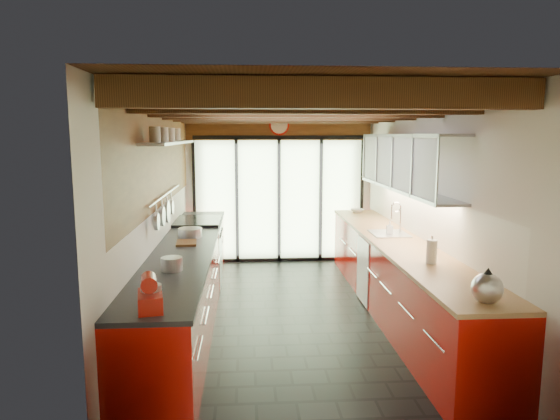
% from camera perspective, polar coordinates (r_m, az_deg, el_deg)
% --- Properties ---
extents(ground, '(5.50, 5.50, 0.00)m').
position_cam_1_polar(ground, '(6.23, 1.55, -11.98)').
color(ground, black).
rests_on(ground, ground).
extents(room_shell, '(5.50, 5.50, 5.50)m').
position_cam_1_polar(room_shell, '(5.86, 1.62, 3.33)').
color(room_shell, silver).
rests_on(room_shell, ground).
extents(ceiling_beams, '(3.14, 5.06, 4.90)m').
position_cam_1_polar(ceiling_beams, '(6.22, 1.31, 11.09)').
color(ceiling_beams, '#593316').
rests_on(ceiling_beams, ground).
extents(glass_door, '(2.95, 0.10, 2.90)m').
position_cam_1_polar(glass_door, '(8.54, -0.11, 5.02)').
color(glass_door, '#C6EAAD').
rests_on(glass_door, ground).
extents(left_counter, '(0.68, 5.00, 0.92)m').
position_cam_1_polar(left_counter, '(6.10, -10.55, -8.02)').
color(left_counter, '#B31008').
rests_on(left_counter, ground).
extents(range_stove, '(0.66, 0.90, 0.97)m').
position_cam_1_polar(range_stove, '(7.50, -9.28, -4.79)').
color(range_stove, silver).
rests_on(range_stove, ground).
extents(right_counter, '(0.68, 5.00, 0.92)m').
position_cam_1_polar(right_counter, '(6.33, 13.22, -7.49)').
color(right_counter, '#B31008').
rests_on(right_counter, ground).
extents(sink_assembly, '(0.45, 0.52, 0.43)m').
position_cam_1_polar(sink_assembly, '(6.59, 12.47, -2.37)').
color(sink_assembly, silver).
rests_on(sink_assembly, right_counter).
extents(upper_cabinets_right, '(0.34, 3.00, 3.00)m').
position_cam_1_polar(upper_cabinets_right, '(6.43, 14.20, 5.30)').
color(upper_cabinets_right, silver).
rests_on(upper_cabinets_right, ground).
extents(left_wall_fixtures, '(0.28, 2.60, 0.96)m').
position_cam_1_polar(left_wall_fixtures, '(6.03, -12.57, 5.44)').
color(left_wall_fixtures, silver).
rests_on(left_wall_fixtures, ground).
extents(stand_mixer, '(0.23, 0.33, 0.27)m').
position_cam_1_polar(stand_mixer, '(3.82, -14.61, -9.40)').
color(stand_mixer, '#AE180D').
rests_on(stand_mixer, left_counter).
extents(pot_large, '(0.22, 0.22, 0.13)m').
position_cam_1_polar(pot_large, '(4.84, -12.27, -6.05)').
color(pot_large, silver).
rests_on(pot_large, left_counter).
extents(pot_small, '(0.37, 0.37, 0.11)m').
position_cam_1_polar(pot_small, '(6.35, -10.24, -2.56)').
color(pot_small, silver).
rests_on(pot_small, left_counter).
extents(cutting_board, '(0.26, 0.34, 0.03)m').
position_cam_1_polar(cutting_board, '(5.97, -10.65, -3.71)').
color(cutting_board, brown).
rests_on(cutting_board, left_counter).
extents(kettle, '(0.25, 0.30, 0.28)m').
position_cam_1_polar(kettle, '(4.16, 22.60, -8.06)').
color(kettle, silver).
rests_on(kettle, right_counter).
extents(paper_towel, '(0.13, 0.13, 0.28)m').
position_cam_1_polar(paper_towel, '(5.18, 16.95, -4.61)').
color(paper_towel, white).
rests_on(paper_towel, right_counter).
extents(soap_bottle, '(0.09, 0.09, 0.18)m').
position_cam_1_polar(soap_bottle, '(6.54, 12.43, -2.02)').
color(soap_bottle, silver).
rests_on(soap_bottle, right_counter).
extents(bowl, '(0.22, 0.22, 0.05)m').
position_cam_1_polar(bowl, '(8.36, 8.81, -0.07)').
color(bowl, silver).
rests_on(bowl, right_counter).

